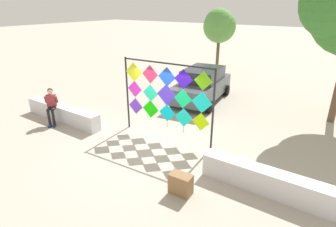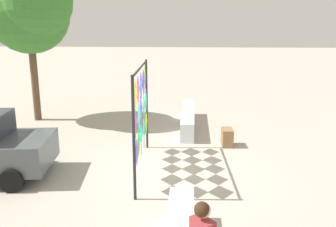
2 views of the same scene
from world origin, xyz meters
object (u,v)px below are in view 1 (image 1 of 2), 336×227
Objects in this scene: tree_palm_like at (220,26)px; cardboard_box_large at (181,184)px; parked_car at (202,85)px; kite_display_rack at (166,93)px; seated_vendor at (51,104)px.

cardboard_box_large is at bearing -69.30° from tree_palm_like.
kite_display_rack is at bearing -78.97° from parked_car.
parked_car is (-0.88, 4.52, -0.89)m from kite_display_rack.
kite_display_rack is at bearing -75.36° from tree_palm_like.
kite_display_rack reaches higher than seated_vendor.
parked_car is at bearing -72.70° from tree_palm_like.
tree_palm_like is at bearing 104.64° from kite_display_rack.
tree_palm_like is at bearing 107.30° from parked_car.
cardboard_box_large is 14.22m from tree_palm_like.
tree_palm_like is (-1.86, 5.97, 2.47)m from parked_car.
parked_car is 1.01× the size of tree_palm_like.
seated_vendor is at bearing -98.89° from tree_palm_like.
seated_vendor is 7.20m from parked_car.
seated_vendor is at bearing -160.66° from kite_display_rack.
cardboard_box_large is (6.81, -0.89, -0.61)m from seated_vendor.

